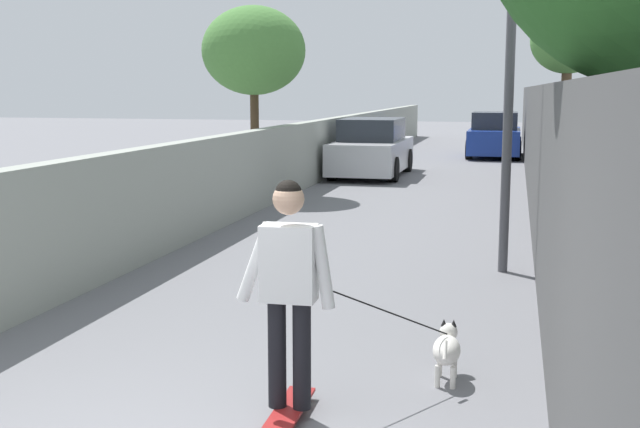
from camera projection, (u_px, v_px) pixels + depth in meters
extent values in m
plane|color=slate|center=(411.00, 194.00, 17.91)|extent=(80.00, 80.00, 0.00)
cube|color=#999E93|center=(271.00, 165.00, 16.50)|extent=(48.00, 0.30, 1.54)
cube|color=#4C4C4C|center=(539.00, 149.00, 15.18)|extent=(48.00, 0.30, 2.38)
cylinder|color=brown|center=(565.00, 119.00, 21.66)|extent=(0.27, 0.27, 3.01)
ellipsoid|color=#4C843D|center=(568.00, 40.00, 21.33)|extent=(2.00, 2.00, 1.78)
cylinder|color=#473523|center=(255.00, 139.00, 17.55)|extent=(0.19, 0.19, 2.47)
ellipsoid|color=#4C843D|center=(254.00, 50.00, 17.25)|extent=(2.24, 2.24, 1.91)
cylinder|color=#4C4C51|center=(508.00, 130.00, 9.99)|extent=(0.12, 0.12, 3.63)
cube|color=maroon|center=(290.00, 409.00, 5.69)|extent=(0.81, 0.22, 0.02)
cylinder|color=beige|center=(290.00, 399.00, 5.98)|extent=(0.06, 0.03, 0.06)
cylinder|color=beige|center=(308.00, 400.00, 5.95)|extent=(0.06, 0.03, 0.06)
cylinder|color=black|center=(277.00, 353.00, 5.64)|extent=(0.13, 0.13, 0.78)
cylinder|color=black|center=(302.00, 355.00, 5.61)|extent=(0.13, 0.13, 0.78)
cube|color=white|center=(289.00, 263.00, 5.52)|extent=(0.23, 0.39, 0.54)
cylinder|color=white|center=(256.00, 262.00, 5.57)|extent=(0.10, 0.29, 0.58)
cylinder|color=white|center=(323.00, 267.00, 5.48)|extent=(0.10, 0.18, 0.59)
sphere|color=tan|center=(288.00, 199.00, 5.45)|extent=(0.22, 0.22, 0.22)
sphere|color=black|center=(288.00, 193.00, 5.45)|extent=(0.19, 0.19, 0.19)
ellipsoid|color=white|center=(447.00, 350.00, 6.35)|extent=(0.40, 0.23, 0.22)
sphere|color=white|center=(449.00, 332.00, 6.59)|extent=(0.15, 0.15, 0.15)
cone|color=black|center=(444.00, 322.00, 6.59)|extent=(0.05, 0.05, 0.06)
cone|color=black|center=(454.00, 323.00, 6.57)|extent=(0.05, 0.05, 0.06)
cylinder|color=white|center=(439.00, 366.00, 6.52)|extent=(0.04, 0.04, 0.18)
cylinder|color=white|center=(454.00, 367.00, 6.49)|extent=(0.04, 0.04, 0.18)
cylinder|color=white|center=(437.00, 376.00, 6.27)|extent=(0.04, 0.04, 0.18)
cylinder|color=white|center=(453.00, 378.00, 6.25)|extent=(0.04, 0.04, 0.18)
cylinder|color=white|center=(445.00, 350.00, 6.10)|extent=(0.14, 0.03, 0.13)
cylinder|color=black|center=(373.00, 306.00, 5.94)|extent=(0.99, 1.03, 0.66)
cube|color=silver|center=(372.00, 155.00, 21.51)|extent=(4.27, 1.70, 0.80)
cube|color=#262B33|center=(372.00, 130.00, 21.40)|extent=(2.22, 1.50, 0.60)
cylinder|color=black|center=(353.00, 159.00, 23.00)|extent=(0.64, 0.22, 0.64)
cylinder|color=black|center=(407.00, 160.00, 22.63)|extent=(0.64, 0.22, 0.64)
cylinder|color=black|center=(332.00, 168.00, 20.46)|extent=(0.64, 0.22, 0.64)
cylinder|color=black|center=(393.00, 169.00, 20.09)|extent=(0.64, 0.22, 0.64)
cube|color=navy|center=(494.00, 141.00, 27.50)|extent=(3.87, 1.70, 0.80)
cube|color=#262B33|center=(495.00, 121.00, 27.40)|extent=(2.01, 1.50, 0.60)
cylinder|color=black|center=(473.00, 145.00, 28.88)|extent=(0.64, 0.22, 0.64)
cylinder|color=black|center=(518.00, 146.00, 28.51)|extent=(0.64, 0.22, 0.64)
cylinder|color=black|center=(469.00, 150.00, 26.58)|extent=(0.64, 0.22, 0.64)
cylinder|color=black|center=(518.00, 151.00, 26.20)|extent=(0.64, 0.22, 0.64)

